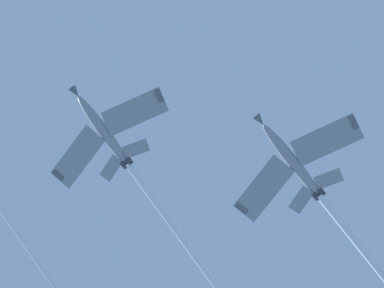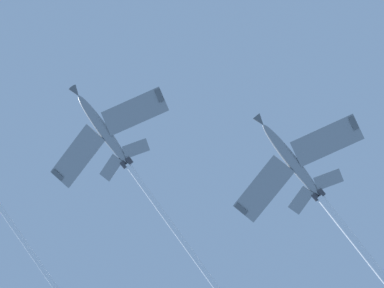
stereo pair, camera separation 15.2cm
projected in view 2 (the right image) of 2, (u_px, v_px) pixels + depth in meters
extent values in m
cylinder|color=white|center=(30.00, 251.00, 103.29)|extent=(26.12, 26.11, 12.53)
ellipsoid|color=gray|center=(103.00, 130.00, 101.32)|extent=(9.55, 9.41, 5.13)
cone|color=#595E60|center=(75.00, 92.00, 101.88)|extent=(2.20, 2.19, 1.65)
ellipsoid|color=black|center=(96.00, 118.00, 102.08)|extent=(2.80, 2.77, 1.75)
cube|color=gray|center=(135.00, 111.00, 100.17)|extent=(9.49, 7.67, 1.34)
cube|color=#595E60|center=(159.00, 95.00, 99.50)|extent=(1.51, 1.85, 0.69)
cube|color=gray|center=(78.00, 156.00, 102.14)|extent=(7.55, 9.52, 1.34)
cube|color=#595E60|center=(57.00, 175.00, 103.00)|extent=(1.86, 1.49, 0.69)
cube|color=gray|center=(136.00, 148.00, 100.48)|extent=(4.00, 3.22, 0.73)
cube|color=gray|center=(111.00, 168.00, 101.32)|extent=(3.18, 4.01, 0.73)
cube|color=#595E60|center=(126.00, 156.00, 102.29)|extent=(2.39, 2.35, 3.42)
cylinder|color=#38383D|center=(129.00, 161.00, 100.65)|extent=(1.42, 1.41, 1.08)
cylinder|color=#38383D|center=(124.00, 165.00, 100.82)|extent=(1.42, 1.41, 1.08)
cylinder|color=white|center=(200.00, 264.00, 99.27)|extent=(24.05, 23.60, 11.82)
ellipsoid|color=gray|center=(291.00, 160.00, 95.65)|extent=(9.79, 9.26, 4.78)
cone|color=#595E60|center=(260.00, 121.00, 96.04)|extent=(2.19, 2.16, 1.61)
ellipsoid|color=black|center=(282.00, 147.00, 96.36)|extent=(2.83, 2.73, 1.67)
cube|color=gray|center=(327.00, 141.00, 94.49)|extent=(9.45, 7.85, 1.24)
cube|color=#595E60|center=(354.00, 123.00, 93.80)|extent=(1.55, 1.85, 0.64)
cube|color=gray|center=(264.00, 189.00, 96.52)|extent=(7.42, 9.57, 1.24)
cube|color=#595E60|center=(241.00, 209.00, 97.41)|extent=(1.88, 1.46, 0.64)
cube|color=gray|center=(328.00, 180.00, 94.92)|extent=(4.01, 3.30, 0.68)
cube|color=gray|center=(301.00, 200.00, 95.80)|extent=(3.12, 4.01, 0.68)
cube|color=#595E60|center=(314.00, 187.00, 96.75)|extent=(2.40, 2.25, 3.38)
cylinder|color=#38383D|center=(321.00, 193.00, 95.13)|extent=(1.42, 1.40, 1.06)
cylinder|color=#38383D|center=(316.00, 197.00, 95.30)|extent=(1.42, 1.40, 1.06)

